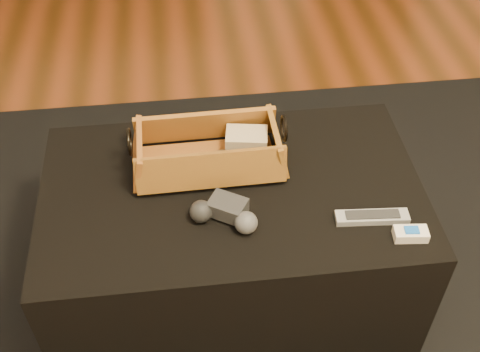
{
  "coord_description": "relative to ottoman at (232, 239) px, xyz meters",
  "views": [
    {
      "loc": [
        0.01,
        -0.99,
        1.56
      ],
      "look_at": [
        0.13,
        0.08,
        0.49
      ],
      "focal_mm": 45.0,
      "sensor_mm": 36.0,
      "label": 1
    }
  ],
  "objects": [
    {
      "name": "floor",
      "position": [
        -0.11,
        -0.1,
        -0.23
      ],
      "size": [
        5.0,
        5.5,
        0.01
      ],
      "primitive_type": "cube",
      "color": "brown",
      "rests_on": "ground"
    },
    {
      "name": "area_rug",
      "position": [
        0.0,
        -0.05,
        -0.22
      ],
      "size": [
        2.6,
        2.0,
        0.01
      ],
      "primitive_type": "cube",
      "color": "black",
      "rests_on": "floor"
    },
    {
      "name": "ottoman",
      "position": [
        0.0,
        0.0,
        0.0
      ],
      "size": [
        1.0,
        0.6,
        0.42
      ],
      "primitive_type": "cube",
      "color": "black",
      "rests_on": "area_rug"
    },
    {
      "name": "tv_remote",
      "position": [
        -0.07,
        0.08,
        0.24
      ],
      "size": [
        0.22,
        0.07,
        0.02
      ],
      "primitive_type": "cube",
      "rotation": [
        0.0,
        0.0,
        0.12
      ],
      "color": "black",
      "rests_on": "wicker_basket"
    },
    {
      "name": "cloth_bundle",
      "position": [
        0.06,
        0.13,
        0.25
      ],
      "size": [
        0.12,
        0.09,
        0.06
      ],
      "primitive_type": "cube",
      "rotation": [
        0.0,
        0.0,
        -0.16
      ],
      "color": "#CAAA8C",
      "rests_on": "wicker_basket"
    },
    {
      "name": "wicker_basket",
      "position": [
        -0.05,
        0.09,
        0.26
      ],
      "size": [
        0.41,
        0.22,
        0.14
      ],
      "color": "#AF5F27",
      "rests_on": "ottoman"
    },
    {
      "name": "game_controller",
      "position": [
        -0.03,
        -0.11,
        0.24
      ],
      "size": [
        0.18,
        0.14,
        0.06
      ],
      "color": "#252527",
      "rests_on": "ottoman"
    },
    {
      "name": "silver_remote",
      "position": [
        0.33,
        -0.15,
        0.22
      ],
      "size": [
        0.18,
        0.05,
        0.02
      ],
      "color": "#9A9BA1",
      "rests_on": "ottoman"
    },
    {
      "name": "cream_gadget",
      "position": [
        0.41,
        -0.22,
        0.22
      ],
      "size": [
        0.08,
        0.05,
        0.03
      ],
      "color": "silver",
      "rests_on": "ottoman"
    }
  ]
}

